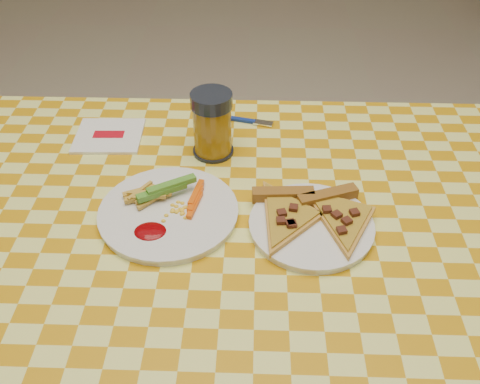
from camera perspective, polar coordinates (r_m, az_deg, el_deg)
name	(u,v)px	position (r m, az deg, el deg)	size (l,w,h in m)	color
table	(227,257)	(0.99, -1.41, -6.92)	(1.28, 0.88, 0.76)	white
plate_left	(169,213)	(0.97, -7.62, -2.27)	(0.25, 0.25, 0.01)	white
plate_right	(311,227)	(0.94, 7.59, -3.68)	(0.21, 0.21, 0.01)	white
fries_veggies	(164,201)	(0.97, -8.09, -0.95)	(0.17, 0.16, 0.04)	gold
pizza_slices	(312,214)	(0.94, 7.72, -2.35)	(0.27, 0.25, 0.02)	gold
drink_glass	(212,125)	(1.08, -2.98, 7.19)	(0.08, 0.08, 0.14)	black
napkin	(109,136)	(1.19, -13.81, 5.85)	(0.14, 0.13, 0.01)	white
fork	(244,120)	(1.21, 0.45, 7.67)	(0.13, 0.05, 0.01)	navy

